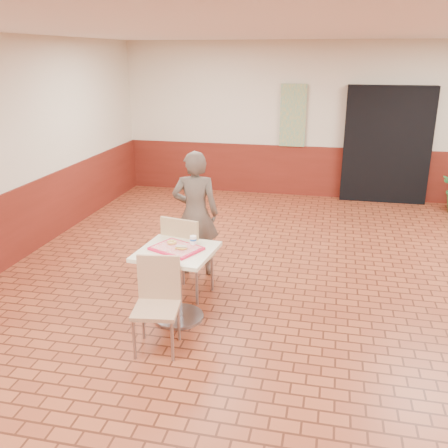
% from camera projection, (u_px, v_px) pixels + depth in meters
% --- Properties ---
extents(room_shell, '(8.01, 10.01, 3.01)m').
position_uv_depth(room_shell, '(309.00, 183.00, 5.06)').
color(room_shell, brown).
rests_on(room_shell, ground).
extents(wainscot_band, '(8.00, 10.00, 1.00)m').
position_uv_depth(wainscot_band, '(304.00, 273.00, 5.38)').
color(wainscot_band, '#5B1A11').
rests_on(wainscot_band, ground).
extents(corridor_doorway, '(1.60, 0.22, 2.20)m').
position_uv_depth(corridor_doorway, '(387.00, 145.00, 9.45)').
color(corridor_doorway, black).
rests_on(corridor_doorway, ground).
extents(promo_poster, '(0.50, 0.03, 1.20)m').
position_uv_depth(promo_poster, '(293.00, 116.00, 9.71)').
color(promo_poster, gray).
rests_on(promo_poster, wainscot_band).
extents(main_table, '(0.76, 0.76, 0.80)m').
position_uv_depth(main_table, '(177.00, 273.00, 5.30)').
color(main_table, beige).
rests_on(main_table, ground).
extents(chair_main_front, '(0.48, 0.48, 0.91)m').
position_uv_depth(chair_main_front, '(157.00, 299.00, 4.80)').
color(chair_main_front, tan).
rests_on(chair_main_front, ground).
extents(chair_main_back, '(0.55, 0.55, 1.01)m').
position_uv_depth(chair_main_back, '(186.00, 253.00, 5.76)').
color(chair_main_back, tan).
rests_on(chair_main_back, ground).
extents(customer, '(0.65, 0.48, 1.62)m').
position_uv_depth(customer, '(196.00, 214.00, 6.36)').
color(customer, brown).
rests_on(customer, ground).
extents(serving_tray, '(0.48, 0.37, 0.03)m').
position_uv_depth(serving_tray, '(176.00, 248.00, 5.21)').
color(serving_tray, red).
rests_on(serving_tray, main_table).
extents(ring_donut, '(0.13, 0.13, 0.03)m').
position_uv_depth(ring_donut, '(172.00, 242.00, 5.29)').
color(ring_donut, '#DEB251').
rests_on(ring_donut, serving_tray).
extents(long_john_donut, '(0.14, 0.07, 0.04)m').
position_uv_depth(long_john_donut, '(181.00, 248.00, 5.13)').
color(long_john_donut, gold).
rests_on(long_john_donut, serving_tray).
extents(paper_cup, '(0.07, 0.07, 0.09)m').
position_uv_depth(paper_cup, '(193.00, 240.00, 5.28)').
color(paper_cup, white).
rests_on(paper_cup, serving_tray).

